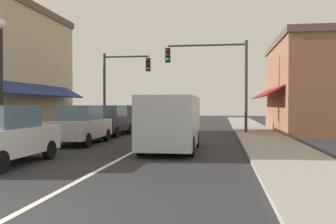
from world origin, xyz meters
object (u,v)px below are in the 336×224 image
object	(u,v)px
parked_car_nearest_left	(2,136)
parked_car_far_left	(131,118)
parked_car_distant_left	(145,116)
traffic_signal_mast_arm	(218,70)
street_lamp_left_near	(1,63)
traffic_signal_left_corner	(120,79)
parked_car_third_left	(110,121)
van_in_lane	(171,121)
parked_car_second_left	(81,125)

from	to	relation	value
parked_car_nearest_left	parked_car_far_left	world-z (taller)	same
parked_car_distant_left	traffic_signal_mast_arm	size ratio (longest dim) A/B	0.72
parked_car_far_left	street_lamp_left_near	xyz separation A→B (m)	(-1.94, -12.41, 2.49)
traffic_signal_left_corner	parked_car_distant_left	bearing A→B (deg)	84.36
parked_car_third_left	parked_car_nearest_left	bearing A→B (deg)	-88.53
parked_car_distant_left	van_in_lane	bearing A→B (deg)	-76.06
parked_car_second_left	van_in_lane	world-z (taller)	van_in_lane
van_in_lane	traffic_signal_left_corner	size ratio (longest dim) A/B	0.96
parked_car_nearest_left	street_lamp_left_near	bearing A→B (deg)	123.21
parked_car_third_left	parked_car_far_left	size ratio (longest dim) A/B	1.00
traffic_signal_mast_arm	parked_car_nearest_left	bearing A→B (deg)	-115.55
parked_car_distant_left	street_lamp_left_near	bearing A→B (deg)	-97.51
parked_car_nearest_left	parked_car_distant_left	distance (m)	20.53
parked_car_third_left	street_lamp_left_near	xyz separation A→B (m)	(-1.87, -7.74, 2.49)
parked_car_third_left	traffic_signal_mast_arm	xyz separation A→B (m)	(6.18, 2.21, 3.04)
parked_car_second_left	parked_car_nearest_left	bearing A→B (deg)	-90.62
traffic_signal_left_corner	parked_car_second_left	bearing A→B (deg)	-86.00
parked_car_nearest_left	parked_car_second_left	distance (m)	6.04
van_in_lane	traffic_signal_mast_arm	xyz separation A→B (m)	(1.70, 8.69, 2.77)
parked_car_second_left	traffic_signal_mast_arm	xyz separation A→B (m)	(6.12, 6.87, 3.04)
parked_car_nearest_left	parked_car_far_left	xyz separation A→B (m)	(0.05, 15.37, 0.00)
traffic_signal_mast_arm	street_lamp_left_near	world-z (taller)	traffic_signal_mast_arm
parked_car_third_left	van_in_lane	world-z (taller)	van_in_lane
traffic_signal_left_corner	parked_car_nearest_left	bearing A→B (deg)	-87.82
parked_car_second_left	street_lamp_left_near	bearing A→B (deg)	-122.21
van_in_lane	street_lamp_left_near	size ratio (longest dim) A/B	1.03
traffic_signal_left_corner	parked_car_third_left	bearing A→B (deg)	-82.40
parked_car_nearest_left	traffic_signal_left_corner	size ratio (longest dim) A/B	0.76
parked_car_second_left	traffic_signal_left_corner	distance (m)	9.26
parked_car_third_left	parked_car_distant_left	distance (m)	9.83
parked_car_nearest_left	traffic_signal_left_corner	world-z (taller)	traffic_signal_left_corner
parked_car_second_left	parked_car_distant_left	distance (m)	14.49
parked_car_far_left	parked_car_second_left	bearing A→B (deg)	-88.92
parked_car_third_left	street_lamp_left_near	size ratio (longest dim) A/B	0.82
parked_car_distant_left	street_lamp_left_near	world-z (taller)	street_lamp_left_near
van_in_lane	parked_car_second_left	bearing A→B (deg)	157.20
parked_car_far_left	traffic_signal_mast_arm	size ratio (longest dim) A/B	0.72
van_in_lane	parked_car_far_left	bearing A→B (deg)	111.15
parked_car_distant_left	parked_car_nearest_left	bearing A→B (deg)	-91.41
parked_car_distant_left	parked_car_third_left	bearing A→B (deg)	-91.44
traffic_signal_left_corner	street_lamp_left_near	bearing A→B (deg)	-96.29
parked_car_third_left	van_in_lane	size ratio (longest dim) A/B	0.80
parked_car_distant_left	traffic_signal_mast_arm	distance (m)	10.27
parked_car_second_left	van_in_lane	xyz separation A→B (m)	(4.42, -1.82, 0.27)
parked_car_third_left	parked_car_far_left	xyz separation A→B (m)	(0.06, 4.67, 0.00)
van_in_lane	street_lamp_left_near	bearing A→B (deg)	-169.19
parked_car_distant_left	traffic_signal_left_corner	bearing A→B (deg)	-97.07
parked_car_distant_left	traffic_signal_left_corner	distance (m)	6.29
parked_car_distant_left	street_lamp_left_near	distance (m)	17.85
parked_car_far_left	traffic_signal_left_corner	world-z (taller)	traffic_signal_left_corner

